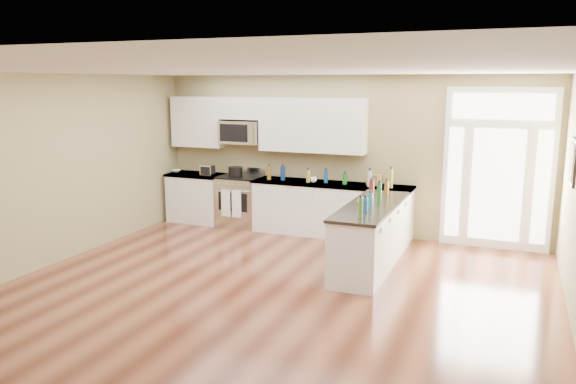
{
  "coord_description": "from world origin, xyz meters",
  "views": [
    {
      "loc": [
        2.78,
        -5.53,
        2.67
      ],
      "look_at": [
        -0.28,
        2.0,
        1.08
      ],
      "focal_mm": 35.0,
      "sensor_mm": 36.0,
      "label": 1
    }
  ],
  "objects_px": {
    "peninsula_cabinet": "(371,238)",
    "kitchen_range": "(241,201)",
    "stockpot": "(236,172)",
    "toaster_oven": "(208,170)"
  },
  "relations": [
    {
      "from": "peninsula_cabinet",
      "to": "kitchen_range",
      "type": "distance_m",
      "value": 3.21
    },
    {
      "from": "stockpot",
      "to": "peninsula_cabinet",
      "type": "bearing_deg",
      "value": -24.82
    },
    {
      "from": "peninsula_cabinet",
      "to": "toaster_oven",
      "type": "distance_m",
      "value": 3.8
    },
    {
      "from": "kitchen_range",
      "to": "toaster_oven",
      "type": "relative_size",
      "value": 4.52
    },
    {
      "from": "peninsula_cabinet",
      "to": "kitchen_range",
      "type": "bearing_deg",
      "value": 153.13
    },
    {
      "from": "kitchen_range",
      "to": "peninsula_cabinet",
      "type": "bearing_deg",
      "value": -26.87
    },
    {
      "from": "stockpot",
      "to": "kitchen_range",
      "type": "bearing_deg",
      "value": 70.45
    },
    {
      "from": "toaster_oven",
      "to": "peninsula_cabinet",
      "type": "bearing_deg",
      "value": -20.44
    },
    {
      "from": "kitchen_range",
      "to": "toaster_oven",
      "type": "xyz_separation_m",
      "value": [
        -0.64,
        -0.1,
        0.56
      ]
    },
    {
      "from": "kitchen_range",
      "to": "toaster_oven",
      "type": "height_order",
      "value": "toaster_oven"
    }
  ]
}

